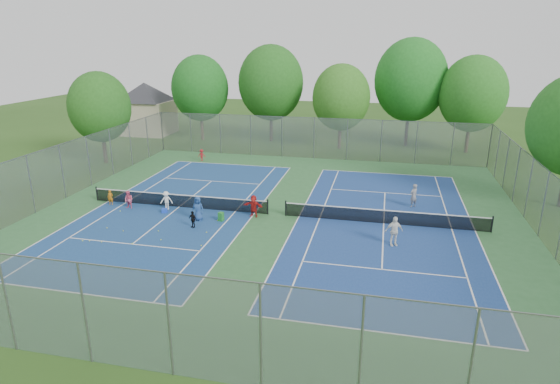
{
  "coord_description": "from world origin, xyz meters",
  "views": [
    {
      "loc": [
        6.64,
        -28.4,
        11.19
      ],
      "look_at": [
        0.0,
        1.0,
        1.3
      ],
      "focal_mm": 30.0,
      "sensor_mm": 36.0,
      "label": 1
    }
  ],
  "objects_px": {
    "net_right": "(384,217)",
    "ball_crate": "(165,211)",
    "net_left": "(179,201)",
    "instructor": "(414,196)",
    "ball_hopper": "(221,217)"
  },
  "relations": [
    {
      "from": "net_right",
      "to": "ball_hopper",
      "type": "distance_m",
      "value": 10.42
    },
    {
      "from": "instructor",
      "to": "net_left",
      "type": "bearing_deg",
      "value": -29.6
    },
    {
      "from": "net_left",
      "to": "ball_crate",
      "type": "bearing_deg",
      "value": -112.65
    },
    {
      "from": "net_left",
      "to": "instructor",
      "type": "bearing_deg",
      "value": 12.84
    },
    {
      "from": "net_left",
      "to": "instructor",
      "type": "xyz_separation_m",
      "value": [
        15.93,
        3.63,
        0.38
      ]
    },
    {
      "from": "net_right",
      "to": "ball_crate",
      "type": "height_order",
      "value": "net_right"
    },
    {
      "from": "ball_crate",
      "to": "instructor",
      "type": "relative_size",
      "value": 0.2
    },
    {
      "from": "ball_crate",
      "to": "net_right",
      "type": "bearing_deg",
      "value": 4.8
    },
    {
      "from": "net_right",
      "to": "ball_crate",
      "type": "xyz_separation_m",
      "value": [
        -14.51,
        -1.22,
        -0.31
      ]
    },
    {
      "from": "ball_hopper",
      "to": "instructor",
      "type": "xyz_separation_m",
      "value": [
        12.18,
        5.47,
        0.54
      ]
    },
    {
      "from": "net_left",
      "to": "instructor",
      "type": "relative_size",
      "value": 7.66
    },
    {
      "from": "net_right",
      "to": "ball_hopper",
      "type": "xyz_separation_m",
      "value": [
        -10.26,
        -1.84,
        -0.16
      ]
    },
    {
      "from": "instructor",
      "to": "ball_crate",
      "type": "bearing_deg",
      "value": -26.0
    },
    {
      "from": "ball_crate",
      "to": "ball_hopper",
      "type": "height_order",
      "value": "ball_hopper"
    },
    {
      "from": "ball_hopper",
      "to": "instructor",
      "type": "bearing_deg",
      "value": 24.19
    }
  ]
}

